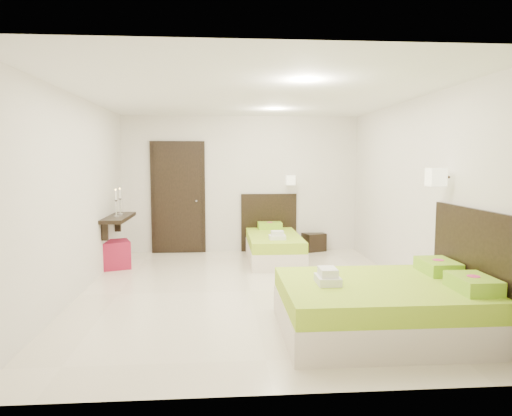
{
  "coord_description": "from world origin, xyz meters",
  "views": [
    {
      "loc": [
        -0.38,
        -6.0,
        1.76
      ],
      "look_at": [
        0.1,
        0.3,
        1.1
      ],
      "focal_mm": 32.0,
      "sensor_mm": 36.0,
      "label": 1
    }
  ],
  "objects": [
    {
      "name": "floor",
      "position": [
        0.0,
        0.0,
        0.0
      ],
      "size": [
        5.5,
        5.5,
        0.0
      ],
      "primitive_type": "plane",
      "color": "beige",
      "rests_on": "ground"
    },
    {
      "name": "bed_single",
      "position": [
        0.53,
        1.93,
        0.27
      ],
      "size": [
        1.07,
        1.79,
        1.48
      ],
      "color": "beige",
      "rests_on": "ground"
    },
    {
      "name": "bed_double",
      "position": [
        1.32,
        -1.59,
        0.3
      ],
      "size": [
        2.03,
        1.72,
        1.67
      ],
      "color": "beige",
      "rests_on": "ground"
    },
    {
      "name": "nightstand",
      "position": [
        1.41,
        2.68,
        0.17
      ],
      "size": [
        0.49,
        0.46,
        0.35
      ],
      "primitive_type": "cube",
      "rotation": [
        0.0,
        0.0,
        0.35
      ],
      "color": "black",
      "rests_on": "ground"
    },
    {
      "name": "ottoman",
      "position": [
        -2.13,
        1.51,
        0.23
      ],
      "size": [
        0.58,
        0.58,
        0.45
      ],
      "primitive_type": "cube",
      "rotation": [
        0.0,
        0.0,
        0.35
      ],
      "color": "maroon",
      "rests_on": "ground"
    },
    {
      "name": "door",
      "position": [
        -1.2,
        2.7,
        1.05
      ],
      "size": [
        1.02,
        0.15,
        2.14
      ],
      "color": "black",
      "rests_on": "ground"
    },
    {
      "name": "console_shelf",
      "position": [
        -2.08,
        1.6,
        0.82
      ],
      "size": [
        0.35,
        1.2,
        0.78
      ],
      "color": "black",
      "rests_on": "ground"
    }
  ]
}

